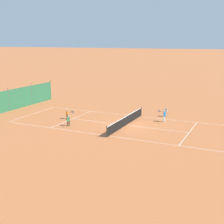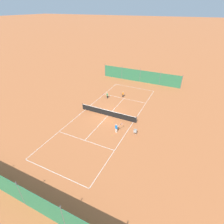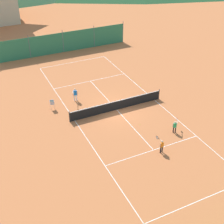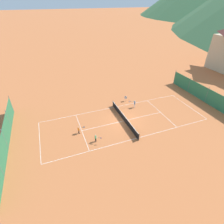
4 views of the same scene
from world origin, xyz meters
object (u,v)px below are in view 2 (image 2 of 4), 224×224
at_px(tennis_ball_by_net_left, 113,123).
at_px(tennis_ball_alley_right, 72,119).
at_px(player_far_baseline, 117,127).
at_px(tennis_ball_by_net_right, 65,125).
at_px(tennis_net, 108,113).
at_px(player_near_service, 107,95).
at_px(player_far_service, 123,94).
at_px(tennis_ball_alley_left, 112,106).
at_px(tennis_ball_near_corner, 112,135).
at_px(ball_hopper, 135,131).

bearing_deg(tennis_ball_by_net_left, tennis_ball_alley_right, 16.66).
distance_m(player_far_baseline, tennis_ball_by_net_right, 7.39).
relative_size(tennis_net, tennis_ball_by_net_left, 139.09).
height_order(tennis_ball_by_net_right, tennis_ball_by_net_left, same).
xyz_separation_m(player_near_service, player_far_service, (-2.41, -1.66, 0.00)).
relative_size(player_far_baseline, tennis_ball_alley_left, 19.97).
xyz_separation_m(player_far_service, tennis_ball_alley_left, (0.36, 3.80, -0.62)).
distance_m(player_near_service, tennis_ball_alley_right, 8.47).
relative_size(player_near_service, tennis_ball_near_corner, 16.76).
bearing_deg(tennis_ball_by_net_left, player_far_baseline, 128.33).
relative_size(player_far_baseline, tennis_ball_by_net_left, 19.97).
distance_m(player_far_baseline, ball_hopper, 2.47).
xyz_separation_m(player_near_service, tennis_ball_near_corner, (-5.40, 9.20, -0.62)).
bearing_deg(tennis_ball_alley_left, tennis_ball_by_net_right, 65.85).
distance_m(player_far_service, tennis_ball_by_net_right, 12.33).
xyz_separation_m(tennis_net, player_far_service, (0.38, -6.81, 0.15)).
height_order(player_far_baseline, tennis_ball_by_net_left, player_far_baseline).
distance_m(player_far_baseline, player_far_service, 10.49).
bearing_deg(player_far_baseline, tennis_ball_by_net_left, -51.67).
height_order(player_far_baseline, tennis_ball_alley_right, player_far_baseline).
bearing_deg(tennis_ball_alley_left, ball_hopper, 136.64).
height_order(player_far_baseline, tennis_ball_by_net_right, player_far_baseline).
height_order(tennis_net, ball_hopper, tennis_net).
relative_size(player_near_service, tennis_ball_by_net_left, 16.76).
xyz_separation_m(player_far_baseline, ball_hopper, (-2.43, -0.46, -0.11)).
xyz_separation_m(player_far_service, ball_hopper, (-5.69, 9.51, 0.01)).
bearing_deg(player_near_service, tennis_ball_alley_left, 133.77).
distance_m(tennis_ball_near_corner, ball_hopper, 3.08).
bearing_deg(player_far_service, tennis_ball_near_corner, 105.43).
bearing_deg(tennis_ball_by_net_right, tennis_ball_by_net_left, -148.90).
distance_m(tennis_ball_by_net_right, tennis_ball_alley_right, 1.73).
relative_size(player_far_baseline, player_far_service, 1.19).
xyz_separation_m(tennis_ball_alley_left, tennis_ball_by_net_right, (3.54, 7.89, 0.00)).
bearing_deg(ball_hopper, tennis_ball_alley_left, -43.36).
xyz_separation_m(tennis_ball_alley_left, tennis_ball_by_net_left, (-2.23, 4.41, 0.00)).
relative_size(player_far_baseline, player_near_service, 1.19).
relative_size(player_far_service, tennis_ball_near_corner, 16.83).
distance_m(player_near_service, tennis_ball_by_net_right, 10.16).
bearing_deg(tennis_ball_alley_left, tennis_ball_near_corner, 115.41).
xyz_separation_m(tennis_ball_alley_left, ball_hopper, (-6.04, 5.71, 0.63)).
distance_m(tennis_ball_by_net_left, ball_hopper, 4.08).
xyz_separation_m(tennis_net, player_near_service, (2.79, -5.15, 0.15)).
distance_m(player_near_service, tennis_ball_alley_left, 3.03).
bearing_deg(ball_hopper, tennis_ball_by_net_right, 12.81).
xyz_separation_m(player_far_baseline, tennis_ball_by_net_left, (1.39, -1.76, -0.73)).
xyz_separation_m(player_near_service, tennis_ball_by_net_left, (-4.28, 6.55, -0.62)).
bearing_deg(tennis_ball_by_net_right, ball_hopper, -167.19).
distance_m(tennis_ball_alley_right, ball_hopper, 9.71).
bearing_deg(tennis_ball_alley_right, player_far_baseline, 179.94).
bearing_deg(player_near_service, tennis_ball_by_net_right, 81.57).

